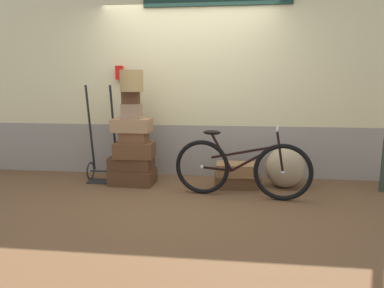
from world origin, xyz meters
name	(u,v)px	position (x,y,z in m)	size (l,w,h in m)	color
ground	(182,193)	(0.00, 0.00, -0.03)	(8.76, 5.20, 0.06)	brown
station_building	(190,80)	(0.01, 0.85, 1.45)	(6.76, 0.74, 2.88)	gray
suitcase_0	(133,177)	(-0.73, 0.23, 0.10)	(0.60, 0.42, 0.20)	#4C2D19
suitcase_1	(131,163)	(-0.74, 0.24, 0.29)	(0.59, 0.35, 0.18)	#4C2D19
suitcase_2	(134,150)	(-0.68, 0.21, 0.49)	(0.53, 0.33, 0.21)	brown
suitcase_3	(134,137)	(-0.69, 0.24, 0.66)	(0.36, 0.24, 0.14)	brown
suitcase_4	(132,125)	(-0.73, 0.26, 0.82)	(0.52, 0.33, 0.18)	#9E754C
suitcase_5	(132,111)	(-0.72, 0.25, 1.01)	(0.26, 0.17, 0.20)	#937051
suitcase_6	(131,98)	(-0.73, 0.25, 1.20)	(0.23, 0.14, 0.17)	#4C2D19
suitcase_7	(237,180)	(0.73, 0.26, 0.08)	(0.60, 0.36, 0.17)	brown
suitcase_8	(236,169)	(0.71, 0.21, 0.25)	(0.53, 0.33, 0.16)	olive
wicker_basket	(132,81)	(-0.70, 0.23, 1.42)	(0.31, 0.31, 0.29)	#A8844C
luggage_trolley	(103,158)	(-1.20, 0.34, 0.34)	(0.43, 0.35, 1.37)	black
burlap_sack	(285,167)	(1.36, 0.30, 0.28)	(0.51, 0.43, 0.55)	#9E8966
bicycle	(241,168)	(0.76, -0.17, 0.37)	(1.67, 0.46, 0.88)	black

